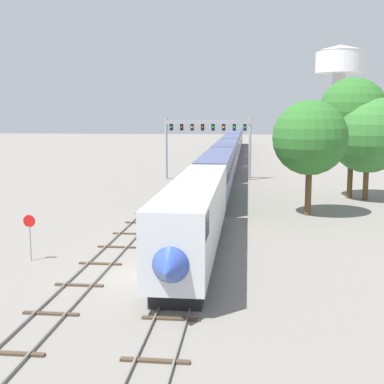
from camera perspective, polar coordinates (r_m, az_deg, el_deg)
ground_plane at (r=29.69m, az=-4.46°, el=-9.17°), size 400.00×400.00×0.00m
track_main at (r=88.30m, az=3.99°, el=2.73°), size 2.60×200.00×0.16m
track_near at (r=68.94m, az=-1.23°, el=1.10°), size 2.60×160.00×0.16m
passenger_train at (r=89.82m, az=4.04°, el=4.45°), size 3.04×135.82×4.80m
signal_gantry at (r=71.78m, az=1.73°, el=6.36°), size 12.10×0.49×8.44m
water_tower at (r=110.07m, az=15.77°, el=12.68°), size 9.62×9.62×22.35m
stop_sign at (r=33.72m, az=-17.26°, el=-4.08°), size 0.76×0.08×2.88m
trackside_tree_left at (r=57.98m, az=17.13°, el=8.31°), size 7.16×7.16×12.75m
trackside_tree_mid at (r=47.25m, az=12.74°, el=5.75°), size 6.59×6.59×10.20m
trackside_tree_right at (r=57.26m, az=18.63°, el=5.98°), size 8.00×8.00×10.89m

